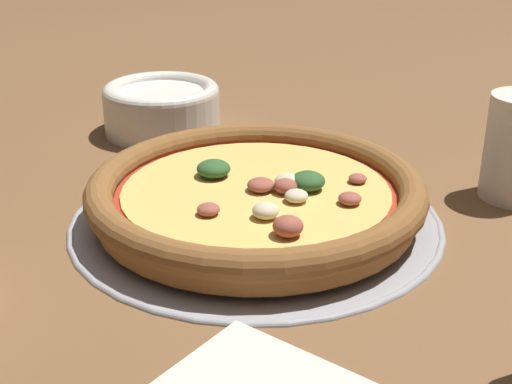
{
  "coord_description": "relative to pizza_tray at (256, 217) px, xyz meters",
  "views": [
    {
      "loc": [
        -0.34,
        0.44,
        0.28
      ],
      "look_at": [
        0.0,
        0.0,
        0.03
      ],
      "focal_mm": 50.0,
      "sensor_mm": 36.0,
      "label": 1
    }
  ],
  "objects": [
    {
      "name": "pizza",
      "position": [
        -0.0,
        0.0,
        0.02
      ],
      "size": [
        0.29,
        0.29,
        0.04
      ],
      "color": "#A86B33",
      "rests_on": "pizza_tray"
    },
    {
      "name": "bowl_near",
      "position": [
        0.23,
        -0.12,
        0.03
      ],
      "size": [
        0.13,
        0.13,
        0.06
      ],
      "color": "silver",
      "rests_on": "ground_plane"
    },
    {
      "name": "pizza_tray",
      "position": [
        0.0,
        0.0,
        0.0
      ],
      "size": [
        0.32,
        0.32,
        0.01
      ],
      "color": "#9E9EA3",
      "rests_on": "ground_plane"
    },
    {
      "name": "ground_plane",
      "position": [
        0.0,
        0.0,
        -0.0
      ],
      "size": [
        3.0,
        3.0,
        0.0
      ],
      "primitive_type": "plane",
      "color": "brown"
    }
  ]
}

